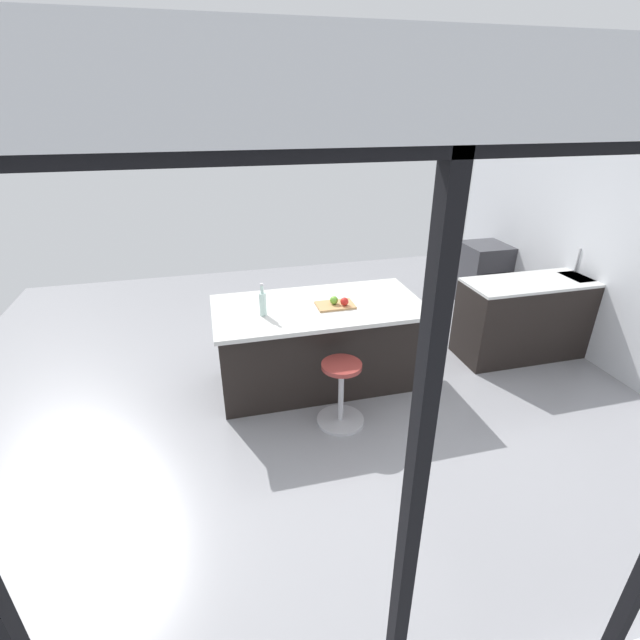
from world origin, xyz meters
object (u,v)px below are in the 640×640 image
at_px(apple_red, 344,302).
at_px(apple_green, 334,300).
at_px(cutting_board, 335,305).
at_px(oven_range, 482,274).
at_px(kitchen_island, 318,344).
at_px(stool_by_window, 341,395).
at_px(water_bottle, 263,303).

bearing_deg(apple_red, apple_green, -31.11).
xyz_separation_m(cutting_board, apple_red, (-0.08, 0.05, 0.05)).
distance_m(oven_range, kitchen_island, 3.21).
relative_size(stool_by_window, apple_green, 7.80).
distance_m(oven_range, cutting_board, 3.17).
xyz_separation_m(stool_by_window, water_bottle, (0.59, -0.55, 0.74)).
distance_m(oven_range, apple_red, 3.14).
relative_size(stool_by_window, cutting_board, 1.74).
bearing_deg(oven_range, apple_red, 32.29).
relative_size(oven_range, cutting_board, 2.45).
bearing_deg(apple_green, apple_red, 148.89).
distance_m(kitchen_island, apple_green, 0.54).
relative_size(oven_range, apple_green, 11.01).
bearing_deg(apple_green, oven_range, -149.40).
distance_m(apple_green, apple_red, 0.10).
relative_size(oven_range, kitchen_island, 0.43).
bearing_deg(oven_range, apple_green, 30.60).
xyz_separation_m(kitchen_island, stool_by_window, (-0.04, 0.70, -0.17)).
bearing_deg(cutting_board, water_bottle, 3.10).
relative_size(stool_by_window, water_bottle, 2.00).
xyz_separation_m(cutting_board, water_bottle, (0.70, 0.04, 0.11)).
height_order(cutting_board, water_bottle, water_bottle).
bearing_deg(water_bottle, apple_red, 179.35).
bearing_deg(apple_green, cutting_board, 147.12).
xyz_separation_m(oven_range, cutting_board, (2.70, 1.61, 0.48)).
height_order(oven_range, apple_green, apple_green).
distance_m(stool_by_window, water_bottle, 1.10).
bearing_deg(apple_green, kitchen_island, -36.33).
bearing_deg(cutting_board, stool_by_window, 79.92).
height_order(kitchen_island, apple_red, apple_red).
bearing_deg(apple_red, stool_by_window, 71.40).
xyz_separation_m(apple_red, water_bottle, (0.78, -0.01, 0.06)).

